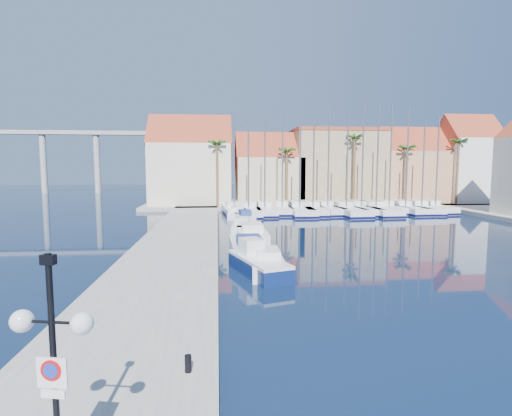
% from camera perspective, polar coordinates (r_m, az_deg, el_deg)
% --- Properties ---
extents(ground, '(260.00, 260.00, 0.00)m').
position_cam_1_polar(ground, '(17.27, 15.67, -14.95)').
color(ground, black).
rests_on(ground, ground).
extents(quay_west, '(6.00, 77.00, 0.50)m').
position_cam_1_polar(quay_west, '(29.27, -11.39, -5.73)').
color(quay_west, gray).
rests_on(quay_west, ground).
extents(shore_north, '(54.00, 16.00, 0.50)m').
position_cam_1_polar(shore_north, '(65.28, 8.67, 0.67)').
color(shore_north, gray).
rests_on(shore_north, ground).
extents(lamp_post, '(1.40, 0.59, 4.19)m').
position_cam_1_polar(lamp_post, '(7.68, -27.09, -16.34)').
color(lamp_post, black).
rests_on(lamp_post, quay_west).
extents(bollard, '(0.19, 0.19, 0.47)m').
position_cam_1_polar(bollard, '(11.82, -9.67, -21.06)').
color(bollard, black).
rests_on(bollard, quay_west).
extents(fishing_boat, '(3.32, 5.64, 1.87)m').
position_cam_1_polar(fishing_boat, '(23.03, 0.24, -7.83)').
color(fishing_boat, '#0E1F53').
rests_on(fishing_boat, ground).
extents(motorboat_west_0, '(2.16, 6.06, 1.40)m').
position_cam_1_polar(motorboat_west_0, '(23.76, 1.51, -7.68)').
color(motorboat_west_0, white).
rests_on(motorboat_west_0, ground).
extents(motorboat_west_1, '(2.44, 7.22, 1.40)m').
position_cam_1_polar(motorboat_west_1, '(27.83, -1.11, -5.68)').
color(motorboat_west_1, white).
rests_on(motorboat_west_1, ground).
extents(motorboat_west_2, '(2.45, 7.49, 1.40)m').
position_cam_1_polar(motorboat_west_2, '(34.17, -0.65, -3.51)').
color(motorboat_west_2, white).
rests_on(motorboat_west_2, ground).
extents(motorboat_west_3, '(2.29, 5.60, 1.40)m').
position_cam_1_polar(motorboat_west_3, '(37.79, -2.01, -2.61)').
color(motorboat_west_3, white).
rests_on(motorboat_west_3, ground).
extents(motorboat_west_4, '(2.21, 5.40, 1.40)m').
position_cam_1_polar(motorboat_west_4, '(44.36, -1.68, -1.35)').
color(motorboat_west_4, white).
rests_on(motorboat_west_4, ground).
extents(motorboat_west_5, '(2.79, 6.95, 1.40)m').
position_cam_1_polar(motorboat_west_5, '(48.56, -2.60, -0.73)').
color(motorboat_west_5, white).
rests_on(motorboat_west_5, ground).
extents(motorboat_west_6, '(2.73, 6.73, 1.40)m').
position_cam_1_polar(motorboat_west_6, '(53.06, -2.67, -0.17)').
color(motorboat_west_6, white).
rests_on(motorboat_west_6, ground).
extents(sailboat_0, '(3.23, 9.75, 12.73)m').
position_cam_1_polar(sailboat_0, '(51.33, -3.19, -0.28)').
color(sailboat_0, white).
rests_on(sailboat_0, ground).
extents(sailboat_1, '(3.39, 11.46, 11.97)m').
position_cam_1_polar(sailboat_1, '(51.30, -1.10, -0.31)').
color(sailboat_1, white).
rests_on(sailboat_1, ground).
extents(sailboat_2, '(2.64, 9.57, 13.10)m').
position_cam_1_polar(sailboat_2, '(51.71, 1.19, -0.22)').
color(sailboat_2, white).
rests_on(sailboat_2, ground).
extents(sailboat_3, '(2.68, 8.77, 13.34)m').
position_cam_1_polar(sailboat_3, '(52.86, 3.69, -0.07)').
color(sailboat_3, white).
rests_on(sailboat_3, ground).
extents(sailboat_4, '(3.26, 11.14, 11.45)m').
position_cam_1_polar(sailboat_4, '(52.44, 6.14, -0.21)').
color(sailboat_4, white).
rests_on(sailboat_4, ground).
extents(sailboat_5, '(3.34, 10.16, 11.82)m').
position_cam_1_polar(sailboat_5, '(52.96, 8.03, -0.16)').
color(sailboat_5, white).
rests_on(sailboat_5, ground).
extents(sailboat_6, '(3.42, 9.93, 13.53)m').
position_cam_1_polar(sailboat_6, '(53.72, 9.98, -0.08)').
color(sailboat_6, white).
rests_on(sailboat_6, ground).
extents(sailboat_7, '(3.70, 11.77, 12.60)m').
position_cam_1_polar(sailboat_7, '(53.29, 12.49, -0.21)').
color(sailboat_7, white).
rests_on(sailboat_7, ground).
extents(sailboat_8, '(2.86, 10.69, 14.60)m').
position_cam_1_polar(sailboat_8, '(54.76, 14.59, -0.07)').
color(sailboat_8, white).
rests_on(sailboat_8, ground).
extents(sailboat_9, '(3.52, 11.37, 13.77)m').
position_cam_1_polar(sailboat_9, '(54.70, 16.48, -0.14)').
color(sailboat_9, white).
rests_on(sailboat_9, ground).
extents(sailboat_10, '(2.70, 8.63, 14.36)m').
position_cam_1_polar(sailboat_10, '(56.81, 18.24, 0.08)').
color(sailboat_10, white).
rests_on(sailboat_10, ground).
extents(sailboat_11, '(3.35, 10.21, 13.82)m').
position_cam_1_polar(sailboat_11, '(57.12, 20.27, -0.00)').
color(sailboat_11, white).
rests_on(sailboat_11, ground).
extents(sailboat_12, '(3.51, 10.21, 11.92)m').
position_cam_1_polar(sailboat_12, '(58.17, 22.35, -0.00)').
color(sailboat_12, white).
rests_on(sailboat_12, ground).
extents(sailboat_13, '(2.74, 8.37, 12.79)m').
position_cam_1_polar(sailboat_13, '(59.11, 23.99, 0.06)').
color(sailboat_13, white).
rests_on(sailboat_13, ground).
extents(building_0, '(12.30, 9.00, 13.50)m').
position_cam_1_polar(building_0, '(62.16, -9.29, 6.20)').
color(building_0, beige).
rests_on(building_0, shore_north).
extents(building_1, '(10.30, 8.00, 11.00)m').
position_cam_1_polar(building_1, '(62.54, 1.82, 5.14)').
color(building_1, '#C6B48C').
rests_on(building_1, shore_north).
extents(building_2, '(14.20, 10.20, 11.50)m').
position_cam_1_polar(building_2, '(65.82, 11.30, 5.91)').
color(building_2, '#997E5E').
rests_on(building_2, shore_north).
extents(building_3, '(10.30, 8.00, 12.00)m').
position_cam_1_polar(building_3, '(69.33, 21.11, 5.29)').
color(building_3, tan).
rests_on(building_3, shore_north).
extents(building_4, '(8.30, 8.00, 14.00)m').
position_cam_1_polar(building_4, '(72.96, 27.86, 5.89)').
color(building_4, white).
rests_on(building_4, shore_north).
extents(palm_0, '(2.60, 2.60, 10.15)m').
position_cam_1_polar(palm_0, '(57.10, -5.60, 8.85)').
color(palm_0, brown).
rests_on(palm_0, shore_north).
extents(palm_1, '(2.60, 2.60, 9.15)m').
position_cam_1_polar(palm_1, '(57.93, 4.44, 7.88)').
color(palm_1, brown).
rests_on(palm_1, shore_north).
extents(palm_2, '(2.60, 2.60, 11.15)m').
position_cam_1_polar(palm_2, '(60.55, 13.95, 9.42)').
color(palm_2, brown).
rests_on(palm_2, shore_north).
extents(palm_3, '(2.60, 2.60, 9.65)m').
position_cam_1_polar(palm_3, '(63.57, 20.79, 7.77)').
color(palm_3, brown).
rests_on(palm_3, shore_north).
extents(palm_4, '(2.60, 2.60, 10.65)m').
position_cam_1_polar(palm_4, '(67.52, 26.98, 8.18)').
color(palm_4, brown).
rests_on(palm_4, shore_north).
extents(viaduct, '(48.00, 2.20, 14.45)m').
position_cam_1_polar(viaduct, '(102.60, -24.57, 7.67)').
color(viaduct, '#9E9E99').
rests_on(viaduct, ground).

